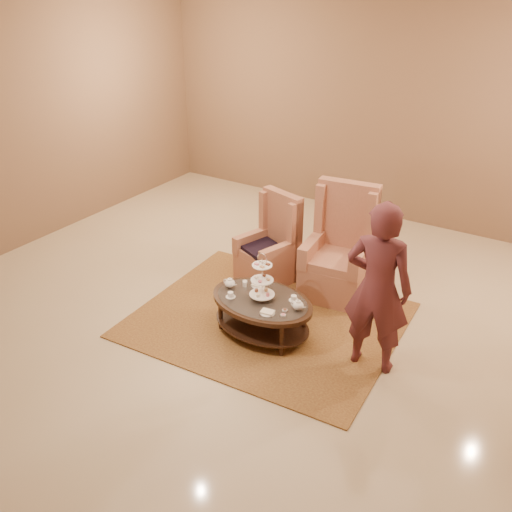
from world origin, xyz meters
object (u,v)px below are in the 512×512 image
Objects in this scene: armchair_left at (271,252)px; person at (378,288)px; armchair_right at (339,258)px; tea_table at (262,305)px.

person is at bearing -12.14° from armchair_left.
tea_table is at bearing -110.34° from armchair_right.
armchair_right is 0.77× the size of person.
tea_table is 1.29m from armchair_left.
tea_table is 1.09× the size of armchair_left.
tea_table is 0.91× the size of armchair_right.
person is (1.26, 0.14, 0.55)m from tea_table.
armchair_right is at bearing -58.58° from person.
armchair_right is at bearing 27.92° from armchair_left.
armchair_right is (0.89, 0.17, 0.08)m from armchair_left.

